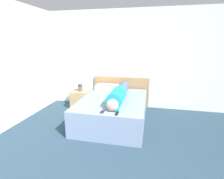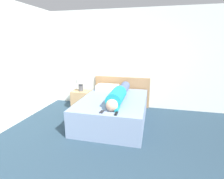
% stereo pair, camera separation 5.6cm
% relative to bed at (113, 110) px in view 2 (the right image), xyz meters
% --- Properties ---
extents(wall_back, '(5.65, 0.06, 2.60)m').
position_rel_bed_xyz_m(wall_back, '(0.16, 1.12, 1.03)').
color(wall_back, silver).
rests_on(wall_back, ground_plane).
extents(wall_left, '(0.06, 4.49, 2.60)m').
position_rel_bed_xyz_m(wall_left, '(-2.09, -0.56, 1.03)').
color(wall_left, silver).
rests_on(wall_left, ground_plane).
extents(bed, '(1.41, 1.93, 0.54)m').
position_rel_bed_xyz_m(bed, '(0.00, 0.00, 0.00)').
color(bed, '#7589A8').
rests_on(bed, ground_plane).
extents(headboard, '(1.53, 0.04, 0.83)m').
position_rel_bed_xyz_m(headboard, '(0.00, 1.05, 0.15)').
color(headboard, '#A37A51').
rests_on(headboard, ground_plane).
extents(nightstand, '(0.49, 0.36, 0.48)m').
position_rel_bed_xyz_m(nightstand, '(-1.05, 0.62, -0.03)').
color(nightstand, tan).
rests_on(nightstand, ground_plane).
extents(table_lamp, '(0.23, 0.23, 0.35)m').
position_rel_bed_xyz_m(table_lamp, '(-1.05, 0.62, 0.45)').
color(table_lamp, '#4C4C51').
rests_on(table_lamp, nightstand).
extents(person_lying, '(0.30, 1.68, 0.30)m').
position_rel_bed_xyz_m(person_lying, '(0.14, -0.08, 0.40)').
color(person_lying, tan).
rests_on(person_lying, bed).
extents(pillow_near_headboard, '(0.56, 0.37, 0.13)m').
position_rel_bed_xyz_m(pillow_near_headboard, '(-0.33, 0.70, 0.34)').
color(pillow_near_headboard, white).
rests_on(pillow_near_headboard, bed).
extents(tv_remote, '(0.04, 0.15, 0.02)m').
position_rel_bed_xyz_m(tv_remote, '(0.24, -0.84, 0.28)').
color(tv_remote, black).
rests_on(tv_remote, bed).
extents(cell_phone, '(0.06, 0.13, 0.01)m').
position_rel_bed_xyz_m(cell_phone, '(-0.03, -0.81, 0.27)').
color(cell_phone, black).
rests_on(cell_phone, bed).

